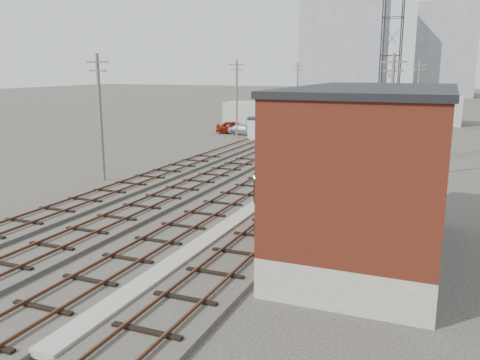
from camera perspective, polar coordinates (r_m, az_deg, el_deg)
The scene contains 23 objects.
ground at distance 70.79m, azimuth 13.87°, elevation 5.59°, with size 320.00×320.00×0.00m, color #282621.
track_right at distance 49.83m, azimuth 13.01°, elevation 3.02°, with size 3.20×90.00×0.39m.
track_mid_right at distance 50.62m, azimuth 8.54°, elevation 3.35°, with size 3.20×90.00×0.39m.
track_mid_left at distance 51.70m, azimuth 4.23°, elevation 3.64°, with size 3.20×90.00×0.39m.
track_left at distance 53.07m, azimuth 0.12°, elevation 3.90°, with size 3.20×90.00×0.39m.
platform_curb at distance 26.73m, azimuth -0.35°, elevation -4.60°, with size 0.90×28.00×0.26m, color gray.
brick_building at distance 22.19m, azimuth 14.48°, elevation 0.79°, with size 6.54×12.20×7.22m.
lattice_tower at distance 44.85m, azimuth 16.46°, elevation 11.33°, with size 1.60×1.60×15.00m.
utility_pole_left_a at distance 37.53m, azimuth -15.42°, elevation 7.14°, with size 1.80×0.24×9.00m.
utility_pole_left_b at distance 59.26m, azimuth -0.37°, elevation 9.35°, with size 1.80×0.24×9.00m.
utility_pole_left_c at distance 82.86m, azimuth 6.43°, elevation 10.14°, with size 1.80×0.24×9.00m.
utility_pole_right_a at distance 37.91m, azimuth 16.55°, elevation 7.12°, with size 1.80×0.24×9.00m.
utility_pole_right_b at distance 67.76m, azimuth 19.32°, elevation 9.04°, with size 1.80×0.24×9.00m.
apartment_left at distance 147.51m, azimuth 11.66°, elevation 14.88°, with size 22.00×14.00×30.00m, color gray.
apartment_right at distance 159.67m, azimuth 22.14°, elevation 13.32°, with size 16.00×12.00×26.00m, color gray.
shed_left at distance 74.68m, azimuth 1.62°, elevation 7.51°, with size 8.00×5.00×3.20m, color gray.
shed_right at distance 79.81m, azimuth 21.50°, elevation 7.27°, with size 6.00×6.00×4.00m, color gray.
signal_mast at distance 19.96m, azimuth 1.90°, elevation -3.78°, with size 0.40×0.41×4.05m.
switch_stand at distance 42.86m, azimuth 4.06°, elevation 2.56°, with size 0.39×0.39×1.37m.
site_trailer at distance 57.67m, azimuth 3.88°, elevation 5.73°, with size 6.56×4.23×2.55m.
car_red at distance 63.87m, azimuth -0.66°, elevation 5.95°, with size 1.85×4.60×1.57m, color maroon.
car_silver at distance 63.93m, azimuth 0.93°, elevation 5.95°, with size 1.64×4.69×1.55m, color #A6A7AE.
car_grey at distance 62.53m, azimuth 0.55°, elevation 5.66°, with size 1.74×4.27×1.24m, color gray.
Camera 1 is at (10.38, -9.58, 7.94)m, focal length 38.00 mm.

